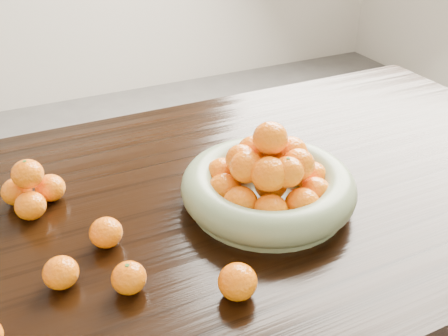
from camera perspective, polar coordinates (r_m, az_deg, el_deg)
name	(u,v)px	position (r m, az deg, el deg)	size (l,w,h in m)	color
dining_table	(204,230)	(1.17, -2.25, -7.09)	(2.00, 1.00, 0.75)	black
fruit_bowl	(268,182)	(1.08, 5.07, -1.63)	(0.38, 0.38, 0.19)	gray
orange_pyramid	(31,189)	(1.14, -21.16, -2.30)	(0.13, 0.13, 0.11)	orange
loose_orange_0	(129,278)	(0.90, -10.82, -12.23)	(0.06, 0.06, 0.06)	orange
loose_orange_1	(61,273)	(0.93, -18.15, -11.30)	(0.06, 0.06, 0.06)	orange
loose_orange_2	(238,282)	(0.87, 1.56, -12.87)	(0.07, 0.07, 0.06)	orange
loose_orange_3	(106,233)	(1.00, -13.34, -7.19)	(0.06, 0.06, 0.06)	orange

